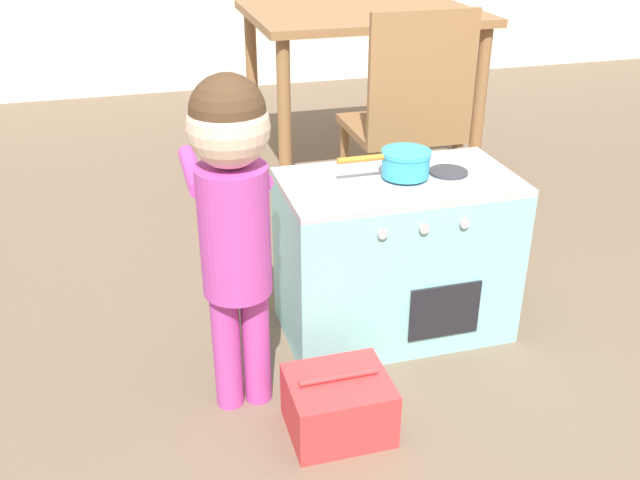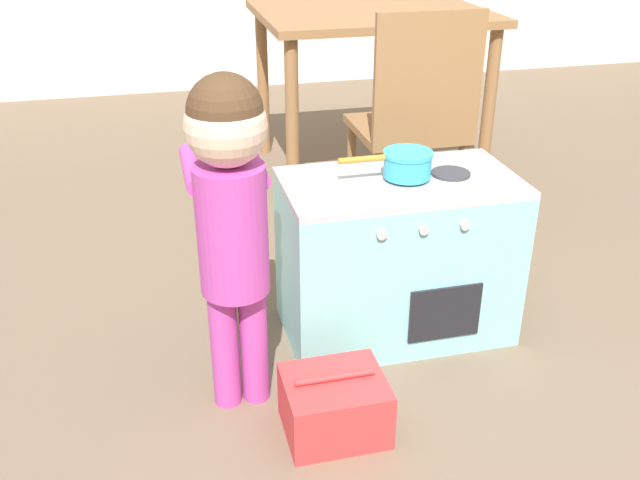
# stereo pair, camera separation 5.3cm
# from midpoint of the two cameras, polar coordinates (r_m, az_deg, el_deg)

# --- Properties ---
(play_kitchen) EXTENTS (0.69, 0.39, 0.52)m
(play_kitchen) POSITION_cam_midpoint_polar(r_m,az_deg,el_deg) (2.20, 5.36, -1.29)
(play_kitchen) COLOR #8CD1CC
(play_kitchen) RESTS_ON ground_plane
(toy_pot) EXTENTS (0.28, 0.14, 0.08)m
(toy_pot) POSITION_cam_midpoint_polar(r_m,az_deg,el_deg) (2.07, 6.06, 6.26)
(toy_pot) COLOR #38B2D6
(toy_pot) RESTS_ON play_kitchen
(child_figure) EXTENTS (0.20, 0.36, 0.91)m
(child_figure) POSITION_cam_midpoint_polar(r_m,az_deg,el_deg) (1.73, -7.90, 3.33)
(child_figure) COLOR #BC429E
(child_figure) RESTS_ON ground_plane
(toy_basket) EXTENTS (0.26, 0.22, 0.18)m
(toy_basket) POSITION_cam_midpoint_polar(r_m,az_deg,el_deg) (1.88, 0.66, -13.05)
(toy_basket) COLOR #D13838
(toy_basket) RESTS_ON ground_plane
(dining_table) EXTENTS (1.01, 0.84, 0.76)m
(dining_table) POSITION_cam_midpoint_polar(r_m,az_deg,el_deg) (3.40, 2.79, 16.20)
(dining_table) COLOR olive
(dining_table) RESTS_ON ground_plane
(dining_chair_near) EXTENTS (0.39, 0.39, 0.90)m
(dining_chair_near) POSITION_cam_midpoint_polar(r_m,az_deg,el_deg) (2.70, 6.42, 9.43)
(dining_chair_near) COLOR olive
(dining_chair_near) RESTS_ON ground_plane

